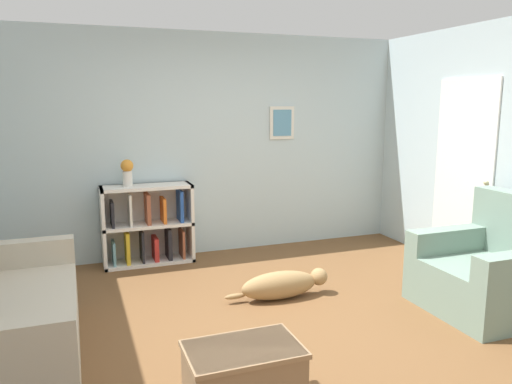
# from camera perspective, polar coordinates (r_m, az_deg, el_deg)

# --- Properties ---
(ground_plane) EXTENTS (14.00, 14.00, 0.00)m
(ground_plane) POSITION_cam_1_polar(r_m,az_deg,el_deg) (4.21, 1.95, -15.16)
(ground_plane) COLOR brown
(wall_back) EXTENTS (5.60, 0.13, 2.60)m
(wall_back) POSITION_cam_1_polar(r_m,az_deg,el_deg) (5.96, -6.17, 5.36)
(wall_back) COLOR silver
(wall_back) RESTS_ON ground_plane
(bookshelf) EXTENTS (1.00, 0.34, 0.89)m
(bookshelf) POSITION_cam_1_polar(r_m,az_deg,el_deg) (5.76, -12.23, -3.81)
(bookshelf) COLOR silver
(bookshelf) RESTS_ON ground_plane
(recliner_chair) EXTENTS (0.95, 0.99, 1.01)m
(recliner_chair) POSITION_cam_1_polar(r_m,az_deg,el_deg) (4.87, 25.26, -8.22)
(recliner_chair) COLOR gray
(recliner_chair) RESTS_ON ground_plane
(coffee_table) EXTENTS (0.68, 0.44, 0.40)m
(coffee_table) POSITION_cam_1_polar(r_m,az_deg,el_deg) (3.13, -1.44, -20.30)
(coffee_table) COLOR #846647
(coffee_table) RESTS_ON ground_plane
(dog) EXTENTS (1.01, 0.23, 0.26)m
(dog) POSITION_cam_1_polar(r_m,az_deg,el_deg) (4.72, 3.04, -10.52)
(dog) COLOR #9E7A4C
(dog) RESTS_ON ground_plane
(vase) EXTENTS (0.14, 0.14, 0.30)m
(vase) POSITION_cam_1_polar(r_m,az_deg,el_deg) (5.60, -14.51, 2.31)
(vase) COLOR silver
(vase) RESTS_ON bookshelf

